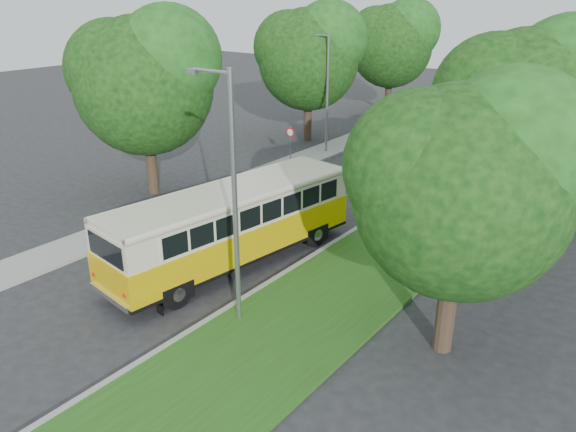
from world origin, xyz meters
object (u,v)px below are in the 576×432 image
Objects in this scene: car_grey at (493,121)px; car_silver at (393,173)px; car_blue at (477,134)px; lamppost_far at (326,89)px; car_white at (445,158)px; vintage_bus at (233,227)px; lamppost_near at (232,193)px.

car_silver is at bearing -89.94° from car_grey.
lamppost_far is at bearing -133.37° from car_blue.
vintage_bus is at bearing -87.26° from car_white.
lamppost_far is 1.46× the size of car_blue.
lamppost_far is at bearing 115.71° from lamppost_near.
lamppost_near is 26.71m from car_blue.
lamppost_far is 0.71× the size of vintage_bus.
lamppost_near reaches higher than lamppost_far.
car_grey is (0.13, 16.04, 0.10)m from car_silver.
lamppost_far reaches higher than car_white.
car_blue is (-0.44, 6.63, 0.10)m from car_white.
car_blue is at bearing -82.76° from car_grey.
lamppost_near is at bearing -87.28° from car_blue.
vintage_bus reaches higher than car_white.
vintage_bus reaches higher than car_silver.
lamppost_far is 15.04m from car_grey.
car_blue is (0.74, 10.90, 0.14)m from car_silver.
lamppost_far is 11.25m from car_blue.
car_grey is (-0.61, 5.14, -0.04)m from car_blue.
vintage_bus is 12.64m from car_silver.
car_white is 0.77× the size of car_grey.
vintage_bus is at bearing -68.52° from lamppost_far.
lamppost_far is 16.94m from vintage_bus.
vintage_bus is at bearing 133.59° from lamppost_near.
car_white is at bearing 95.65° from car_silver.
lamppost_near is at bearing -38.67° from vintage_bus.
lamppost_near is 1.56× the size of car_blue.
car_silver is at bearing -24.60° from lamppost_far.
lamppost_far is 1.47× the size of car_grey.
lamppost_far is 2.10× the size of car_silver.
lamppost_near is 4.90m from vintage_bus.
lamppost_near is 1.57× the size of car_grey.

